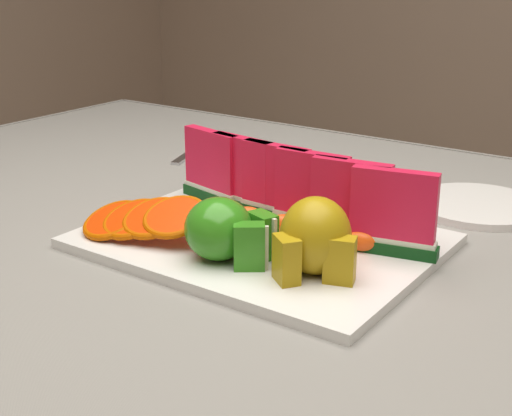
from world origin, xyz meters
TOP-DOWN VIEW (x-y plane):
  - table at (0.00, 0.00)m, footprint 1.40×0.90m
  - tablecloth at (0.00, 0.00)m, footprint 1.53×1.03m
  - platter at (0.04, -0.06)m, footprint 0.40×0.30m
  - apple_cluster at (0.05, -0.14)m, footprint 0.11×0.09m
  - pear_cluster at (0.15, -0.11)m, footprint 0.10×0.10m
  - side_plate at (0.21, 0.22)m, footprint 0.23×0.23m
  - fork at (-0.30, 0.24)m, footprint 0.07×0.19m
  - watermelon_row at (0.05, -0.00)m, footprint 0.39×0.07m
  - orange_fan_front at (-0.07, -0.14)m, footprint 0.17×0.11m
  - orange_fan_back at (0.01, 0.07)m, footprint 0.24×0.11m
  - tangerine_segments at (0.06, -0.04)m, footprint 0.24×0.07m

SIDE VIEW (x-z plane):
  - table at x=0.00m, z-range 0.28..1.03m
  - tablecloth at x=0.00m, z-range 0.62..0.82m
  - fork at x=-0.30m, z-range 0.76..0.76m
  - side_plate at x=0.21m, z-range 0.76..0.77m
  - platter at x=0.04m, z-range 0.76..0.77m
  - tangerine_segments at x=0.06m, z-range 0.77..0.79m
  - orange_fan_back at x=0.01m, z-range 0.77..0.81m
  - orange_fan_front at x=-0.07m, z-range 0.77..0.82m
  - apple_cluster at x=0.05m, z-range 0.77..0.84m
  - pear_cluster at x=0.15m, z-range 0.77..0.85m
  - watermelon_row at x=0.05m, z-range 0.77..0.87m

